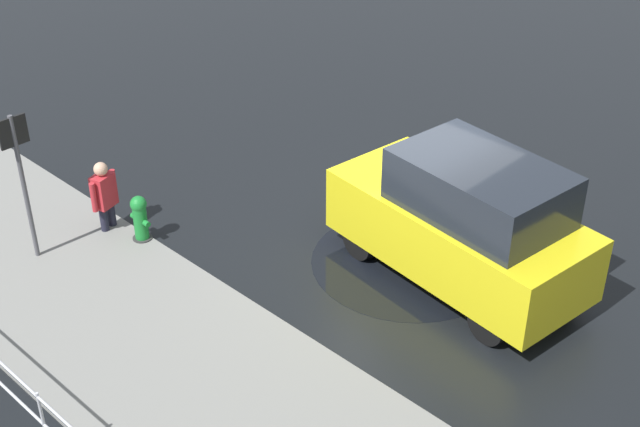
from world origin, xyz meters
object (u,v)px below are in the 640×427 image
at_px(moving_hatchback, 464,221).
at_px(fire_hydrant, 140,219).
at_px(sign_post, 20,167).
at_px(pedestrian, 104,193).

relative_size(moving_hatchback, fire_hydrant, 5.07).
xyz_separation_m(moving_hatchback, sign_post, (4.99, 4.01, 0.55)).
bearing_deg(fire_hydrant, sign_post, 60.78).
xyz_separation_m(moving_hatchback, pedestrian, (4.86, 2.80, -0.34)).
distance_m(moving_hatchback, fire_hydrant, 5.00).
height_order(pedestrian, sign_post, sign_post).
height_order(moving_hatchback, sign_post, sign_post).
relative_size(moving_hatchback, pedestrian, 3.33).
relative_size(fire_hydrant, pedestrian, 0.66).
bearing_deg(sign_post, moving_hatchback, -141.21).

